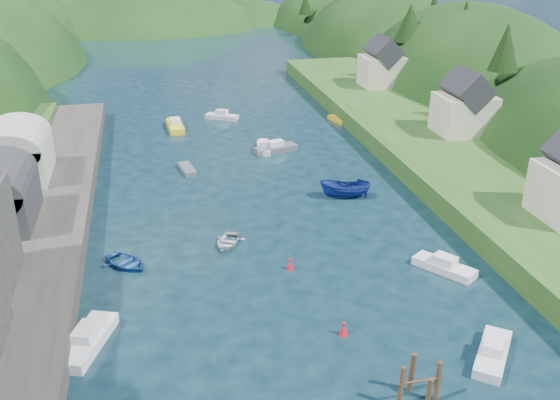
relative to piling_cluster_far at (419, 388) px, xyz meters
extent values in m
plane|color=black|center=(-3.62, 45.96, -1.21)|extent=(600.00, 600.00, 0.00)
ellipsoid|color=black|center=(-48.62, 155.96, -8.04)|extent=(44.00, 75.56, 39.00)
ellipsoid|color=black|center=(41.38, 70.96, -9.61)|extent=(36.00, 75.56, 48.00)
ellipsoid|color=black|center=(41.38, 113.96, -9.00)|extent=(36.00, 75.56, 44.49)
ellipsoid|color=black|center=(41.38, 155.96, -7.51)|extent=(36.00, 75.56, 36.00)
ellipsoid|color=black|center=(-13.62, 165.96, -11.21)|extent=(80.00, 60.00, 44.00)
ellipsoid|color=black|center=(14.38, 175.96, -13.21)|extent=(70.00, 56.00, 36.00)
cone|color=black|center=(-40.49, 98.93, 7.66)|extent=(4.07, 4.07, 5.76)
cone|color=black|center=(-42.14, 133.32, 7.33)|extent=(4.27, 4.27, 6.36)
cone|color=black|center=(32.44, 47.80, 11.43)|extent=(4.07, 4.07, 6.31)
cone|color=black|center=(36.42, 57.68, 7.05)|extent=(3.40, 3.40, 5.99)
cone|color=black|center=(37.41, 68.85, 10.53)|extent=(4.94, 4.94, 9.42)
cone|color=black|center=(30.33, 74.68, 11.02)|extent=(5.25, 5.25, 6.36)
cone|color=black|center=(39.16, 84.42, 11.51)|extent=(3.36, 3.36, 8.51)
cone|color=black|center=(39.99, 102.31, 9.41)|extent=(4.57, 4.57, 6.93)
cone|color=black|center=(39.33, 114.37, 7.87)|extent=(3.59, 3.59, 6.29)
cone|color=black|center=(28.39, 138.55, 7.34)|extent=(3.83, 3.83, 5.80)
cube|color=#B2B2A8|center=(-29.62, 40.96, 2.79)|extent=(7.00, 9.00, 4.00)
cylinder|color=#B2B2A8|center=(-29.62, 40.96, 4.79)|extent=(7.00, 9.00, 7.00)
cube|color=#234719|center=(21.38, 35.96, -0.01)|extent=(16.00, 120.00, 2.40)
cube|color=beige|center=(25.38, 43.96, 3.69)|extent=(7.00, 6.00, 5.00)
cube|color=black|center=(25.38, 43.96, 7.03)|extent=(5.15, 6.24, 5.15)
cube|color=beige|center=(24.38, 70.96, 3.69)|extent=(7.00, 6.00, 5.00)
cube|color=black|center=(24.38, 70.96, 7.03)|extent=(5.15, 6.24, 5.15)
cylinder|color=#382314|center=(1.22, 0.00, -0.03)|extent=(0.32, 0.32, 3.56)
cylinder|color=#382314|center=(0.00, 1.22, -0.03)|extent=(0.32, 0.32, 3.56)
cylinder|color=#382314|center=(-1.22, 0.00, -0.03)|extent=(0.32, 0.32, 3.56)
cylinder|color=#382314|center=(0.00, 0.00, 0.57)|extent=(2.93, 0.16, 0.16)
cone|color=#B80E1B|center=(-2.36, 7.89, -0.76)|extent=(0.70, 0.70, 0.90)
sphere|color=#B80E1B|center=(-2.36, 7.89, -0.26)|extent=(0.30, 0.30, 0.30)
cone|color=#B80E1B|center=(-4.02, 18.01, -0.76)|extent=(0.70, 0.70, 0.90)
sphere|color=#B80E1B|center=(-4.02, 18.01, -0.26)|extent=(0.30, 0.30, 0.30)
cube|color=silver|center=(8.99, 14.86, -0.87)|extent=(4.63, 5.49, 0.76)
cube|color=silver|center=(8.99, 14.86, -0.10)|extent=(2.13, 2.29, 0.70)
imported|color=silver|center=(-8.75, 23.74, -0.95)|extent=(4.23, 4.81, 0.83)
cube|color=silver|center=(6.89, 3.05, -0.86)|extent=(4.93, 5.57, 0.79)
cube|color=silver|center=(6.89, 3.05, -0.07)|extent=(2.24, 2.35, 0.70)
cube|color=#50535C|center=(1.16, 48.40, -0.85)|extent=(6.02, 3.44, 0.80)
cube|color=silver|center=(1.16, 48.40, -0.06)|extent=(2.30, 1.84, 0.70)
imported|color=navy|center=(-18.03, 21.65, -0.89)|extent=(5.42, 5.61, 0.95)
cube|color=gold|center=(13.38, 59.82, -0.94)|extent=(2.40, 4.51, 0.60)
cube|color=silver|center=(-0.34, 49.22, -0.90)|extent=(2.38, 5.14, 0.69)
cube|color=silver|center=(-0.34, 49.22, -0.17)|extent=(1.40, 1.89, 0.70)
cube|color=silver|center=(-3.85, 65.14, -0.89)|extent=(5.17, 4.02, 0.70)
cube|color=silver|center=(-3.85, 65.14, -0.16)|extent=(2.11, 1.91, 0.70)
cube|color=#50545C|center=(-10.90, 43.73, -0.95)|extent=(2.08, 4.35, 0.58)
cube|color=yellow|center=(-11.21, 61.40, -0.82)|extent=(2.39, 6.38, 0.88)
cube|color=silver|center=(-11.21, 61.40, 0.02)|extent=(1.56, 2.27, 0.70)
cube|color=silver|center=(-20.62, 10.48, -0.81)|extent=(4.23, 6.67, 0.89)
cube|color=silver|center=(-20.62, 10.48, 0.03)|extent=(2.17, 2.60, 0.70)
imported|color=navy|center=(5.44, 31.92, -0.28)|extent=(5.93, 3.24, 2.17)
camera|label=1|loc=(-15.01, -28.11, 26.40)|focal=40.00mm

